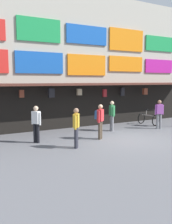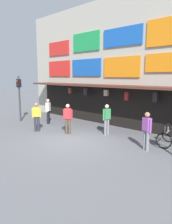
% 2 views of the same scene
% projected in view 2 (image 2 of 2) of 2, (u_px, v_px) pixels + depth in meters
% --- Properties ---
extents(ground_plane, '(80.00, 80.00, 0.00)m').
position_uv_depth(ground_plane, '(74.00, 141.00, 10.60)').
color(ground_plane, slate).
extents(shopfront, '(18.00, 2.60, 8.00)m').
position_uv_depth(shopfront, '(127.00, 64.00, 13.20)').
color(shopfront, '#B2AD9E').
rests_on(shopfront, ground).
extents(traffic_light_near, '(0.28, 0.33, 3.20)m').
position_uv_depth(traffic_light_near, '(19.00, 91.00, 14.84)').
color(traffic_light_near, '#38383D').
rests_on(traffic_light_near, ground).
extents(bicycle_parked, '(0.92, 1.27, 1.05)m').
position_uv_depth(bicycle_parked, '(167.00, 137.00, 9.81)').
color(bicycle_parked, black).
rests_on(bicycle_parked, ground).
extents(pedestrian_in_purple, '(0.39, 0.44, 1.68)m').
position_uv_depth(pedestrian_in_purple, '(37.00, 115.00, 12.23)').
color(pedestrian_in_purple, '#2D2D38').
rests_on(pedestrian_in_purple, ground).
extents(pedestrian_in_yellow, '(0.50, 0.33, 1.68)m').
position_uv_depth(pedestrian_in_yellow, '(147.00, 129.00, 9.07)').
color(pedestrian_in_yellow, gray).
rests_on(pedestrian_in_yellow, ground).
extents(pedestrian_in_white, '(0.37, 0.47, 1.68)m').
position_uv_depth(pedestrian_in_white, '(48.00, 110.00, 14.22)').
color(pedestrian_in_white, black).
rests_on(pedestrian_in_white, ground).
extents(pedestrian_in_red, '(0.48, 0.47, 1.68)m').
position_uv_depth(pedestrian_in_red, '(68.00, 117.00, 11.68)').
color(pedestrian_in_red, brown).
rests_on(pedestrian_in_red, ground).
extents(pedestrian_in_blue, '(0.29, 0.52, 1.68)m').
position_uv_depth(pedestrian_in_blue, '(107.00, 118.00, 11.53)').
color(pedestrian_in_blue, gray).
rests_on(pedestrian_in_blue, ground).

